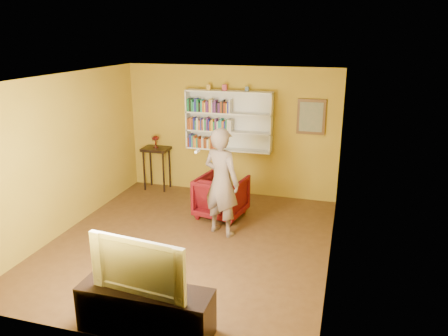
{
  "coord_description": "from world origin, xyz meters",
  "views": [
    {
      "loc": [
        2.37,
        -6.14,
        3.36
      ],
      "look_at": [
        0.37,
        0.75,
        1.1
      ],
      "focal_mm": 35.0,
      "sensor_mm": 36.0,
      "label": 1
    }
  ],
  "objects": [
    {
      "name": "ornament_left",
      "position": [
        -0.42,
        2.35,
        2.27
      ],
      "size": [
        0.08,
        0.08,
        0.11
      ],
      "primitive_type": "cube",
      "color": "gold",
      "rests_on": "bookshelf"
    },
    {
      "name": "ornament_centre",
      "position": [
        -0.08,
        2.35,
        2.27
      ],
      "size": [
        0.09,
        0.09,
        0.12
      ],
      "primitive_type": "cube",
      "color": "#A4364C",
      "rests_on": "bookshelf"
    },
    {
      "name": "armchair",
      "position": [
        0.18,
        1.19,
        0.39
      ],
      "size": [
        0.97,
        0.99,
        0.78
      ],
      "primitive_type": "imported",
      "rotation": [
        0.0,
        0.0,
        2.97
      ],
      "color": "#45040D",
      "rests_on": "ground"
    },
    {
      "name": "books_row_middle",
      "position": [
        -0.38,
        2.3,
        1.51
      ],
      "size": [
        0.95,
        0.19,
        0.27
      ],
      "color": "brown",
      "rests_on": "bookshelf"
    },
    {
      "name": "television",
      "position": [
        0.3,
        -2.25,
        0.9
      ],
      "size": [
        1.18,
        0.28,
        0.68
      ],
      "primitive_type": "imported",
      "rotation": [
        0.0,
        0.0,
        -0.11
      ],
      "color": "black",
      "rests_on": "tv_cabinet"
    },
    {
      "name": "bookshelf",
      "position": [
        0.0,
        2.41,
        1.59
      ],
      "size": [
        1.8,
        0.29,
        1.23
      ],
      "color": "white",
      "rests_on": "room_shell"
    },
    {
      "name": "tv_cabinet",
      "position": [
        0.3,
        -2.25,
        0.28
      ],
      "size": [
        1.57,
        0.47,
        0.56
      ],
      "primitive_type": "cube",
      "color": "black",
      "rests_on": "ground"
    },
    {
      "name": "ruby_lustre",
      "position": [
        -1.61,
        2.25,
        1.13
      ],
      "size": [
        0.17,
        0.17,
        0.26
      ],
      "color": "maroon",
      "rests_on": "console_table"
    },
    {
      "name": "console_table",
      "position": [
        -1.61,
        2.25,
        0.78
      ],
      "size": [
        0.57,
        0.44,
        0.94
      ],
      "color": "black",
      "rests_on": "ground"
    },
    {
      "name": "ornament_right",
      "position": [
        0.38,
        2.35,
        2.26
      ],
      "size": [
        0.07,
        0.07,
        0.1
      ],
      "primitive_type": "cube",
      "color": "#435770",
      "rests_on": "bookshelf"
    },
    {
      "name": "books_row_lower",
      "position": [
        -0.53,
        2.3,
        1.13
      ],
      "size": [
        0.67,
        0.19,
        0.27
      ],
      "color": "#963317",
      "rests_on": "bookshelf"
    },
    {
      "name": "books_row_upper",
      "position": [
        -0.41,
        2.31,
        1.89
      ],
      "size": [
        0.92,
        0.19,
        0.27
      ],
      "color": "#1B7B41",
      "rests_on": "bookshelf"
    },
    {
      "name": "game_remote",
      "position": [
        0.11,
        0.13,
        1.55
      ],
      "size": [
        0.04,
        0.15,
        0.04
      ],
      "primitive_type": "cube",
      "color": "white",
      "rests_on": "person"
    },
    {
      "name": "framed_painting",
      "position": [
        1.65,
        2.46,
        1.75
      ],
      "size": [
        0.55,
        0.05,
        0.7
      ],
      "color": "#523417",
      "rests_on": "room_shell"
    },
    {
      "name": "person",
      "position": [
        0.4,
        0.49,
        0.94
      ],
      "size": [
        0.8,
        0.66,
        1.87
      ],
      "primitive_type": "imported",
      "rotation": [
        0.0,
        0.0,
        2.78
      ],
      "color": "brown",
      "rests_on": "ground"
    },
    {
      "name": "room_shell",
      "position": [
        0.0,
        0.0,
        1.02
      ],
      "size": [
        5.3,
        5.8,
        2.88
      ],
      "color": "#432A15",
      "rests_on": "ground"
    }
  ]
}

